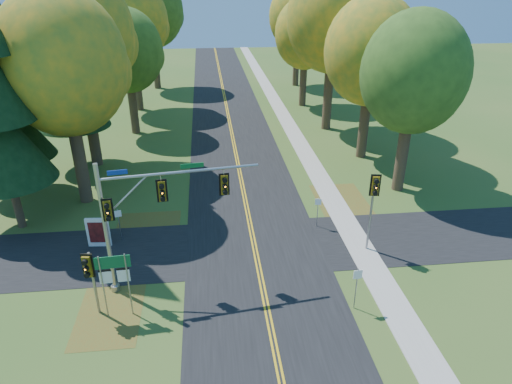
{
  "coord_description": "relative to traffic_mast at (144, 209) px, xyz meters",
  "views": [
    {
      "loc": [
        -2.45,
        -20.79,
        14.71
      ],
      "look_at": [
        0.19,
        2.78,
        3.2
      ],
      "focal_mm": 32.0,
      "sensor_mm": 36.0,
      "label": 1
    }
  ],
  "objects": [
    {
      "name": "centerline_left",
      "position": [
        5.51,
        1.11,
        -4.47
      ],
      "size": [
        0.1,
        160.0,
        0.01
      ],
      "primitive_type": "cube",
      "color": "gold",
      "rests_on": "road_main"
    },
    {
      "name": "east_signal_pole",
      "position": [
        12.08,
        1.87,
        -0.78
      ],
      "size": [
        0.56,
        0.66,
        4.9
      ],
      "rotation": [
        0.0,
        0.0,
        -0.19
      ],
      "color": "gray",
      "rests_on": "ground"
    },
    {
      "name": "reg_sign_w",
      "position": [
        -2.35,
        4.81,
        -3.1
      ],
      "size": [
        0.39,
        0.12,
        2.05
      ],
      "rotation": [
        0.0,
        0.0,
        0.24
      ],
      "color": "gray",
      "rests_on": "ground"
    },
    {
      "name": "tree_w_d",
      "position": [
        -4.51,
        34.29,
        5.28
      ],
      "size": [
        8.2,
        8.2,
        14.56
      ],
      "color": "#38281C",
      "rests_on": "ground"
    },
    {
      "name": "leaf_patch_w_near",
      "position": [
        -0.89,
        5.11,
        -4.49
      ],
      "size": [
        4.0,
        6.0,
        0.0
      ],
      "primitive_type": "cube",
      "color": "brown",
      "rests_on": "ground"
    },
    {
      "name": "tree_w_b",
      "position": [
        -6.11,
        17.39,
        5.87
      ],
      "size": [
        8.6,
        8.6,
        15.38
      ],
      "color": "#38281C",
      "rests_on": "ground"
    },
    {
      "name": "leaf_patch_w_far",
      "position": [
        -1.89,
        -1.89,
        -4.49
      ],
      "size": [
        3.0,
        5.0,
        0.0
      ],
      "primitive_type": "cube",
      "color": "brown",
      "rests_on": "ground"
    },
    {
      "name": "leaf_patch_e",
      "position": [
        12.41,
        7.11,
        -4.49
      ],
      "size": [
        3.5,
        8.0,
        0.0
      ],
      "primitive_type": "cube",
      "color": "brown",
      "rests_on": "ground"
    },
    {
      "name": "tree_e_c",
      "position": [
        15.49,
        24.8,
        6.16
      ],
      "size": [
        8.8,
        8.8,
        15.79
      ],
      "color": "#38281C",
      "rests_on": "ground"
    },
    {
      "name": "centerline_right",
      "position": [
        5.71,
        1.11,
        -4.47
      ],
      "size": [
        0.1,
        160.0,
        0.01
      ],
      "primitive_type": "cube",
      "color": "gold",
      "rests_on": "road_main"
    },
    {
      "name": "pine_c",
      "position": [
        -7.39,
        17.11,
        5.19
      ],
      "size": [
        5.6,
        5.6,
        20.56
      ],
      "color": "#38281C",
      "rests_on": "ground"
    },
    {
      "name": "info_kiosk",
      "position": [
        -3.48,
        4.18,
        -3.58
      ],
      "size": [
        1.35,
        0.31,
        1.85
      ],
      "rotation": [
        0.0,
        0.0,
        -0.09
      ],
      "color": "white",
      "rests_on": "ground"
    },
    {
      "name": "tree_w_e",
      "position": [
        -3.31,
        45.19,
        5.58
      ],
      "size": [
        8.4,
        8.4,
        14.97
      ],
      "color": "#38281C",
      "rests_on": "ground"
    },
    {
      "name": "tree_e_d",
      "position": [
        14.87,
        33.98,
        3.74
      ],
      "size": [
        7.0,
        7.0,
        12.32
      ],
      "color": "#38281C",
      "rests_on": "ground"
    },
    {
      "name": "reg_sign_e_south",
      "position": [
        9.81,
        -2.9,
        -2.92
      ],
      "size": [
        0.44,
        0.09,
        2.3
      ],
      "rotation": [
        0.0,
        0.0,
        0.12
      ],
      "color": "gray",
      "rests_on": "ground"
    },
    {
      "name": "route_sign_cluster",
      "position": [
        -1.35,
        -2.13,
        -2.11
      ],
      "size": [
        1.58,
        0.18,
        3.38
      ],
      "rotation": [
        0.0,
        0.0,
        0.06
      ],
      "color": "gray",
      "rests_on": "ground"
    },
    {
      "name": "traffic_mast",
      "position": [
        0.0,
        0.0,
        0.0
      ],
      "size": [
        7.66,
        1.47,
        6.99
      ],
      "rotation": [
        0.0,
        0.0,
        0.13
      ],
      "color": "#9A9FA3",
      "rests_on": "ground"
    },
    {
      "name": "reg_sign_e_north",
      "position": [
        9.82,
        4.98,
        -3.09
      ],
      "size": [
        0.39,
        0.09,
        2.06
      ],
      "rotation": [
        0.0,
        0.0,
        -0.16
      ],
      "color": "gray",
      "rests_on": "ground"
    },
    {
      "name": "ground",
      "position": [
        5.61,
        1.11,
        -4.5
      ],
      "size": [
        160.0,
        160.0,
        0.0
      ],
      "primitive_type": "plane",
      "color": "#30561E",
      "rests_on": "ground"
    },
    {
      "name": "tree_w_a",
      "position": [
        -5.52,
        10.49,
        4.99
      ],
      "size": [
        8.0,
        8.0,
        14.15
      ],
      "color": "#38281C",
      "rests_on": "ground"
    },
    {
      "name": "tree_e_b",
      "position": [
        16.58,
        16.68,
        4.4
      ],
      "size": [
        7.6,
        7.6,
        13.33
      ],
      "color": "#38281C",
      "rests_on": "ground"
    },
    {
      "name": "tree_w_c",
      "position": [
        -3.93,
        25.58,
        3.45
      ],
      "size": [
        6.8,
        6.8,
        11.91
      ],
      "color": "#38281C",
      "rests_on": "ground"
    },
    {
      "name": "road_cross",
      "position": [
        5.61,
        3.11,
        -4.49
      ],
      "size": [
        60.0,
        6.0,
        0.02
      ],
      "primitive_type": "cube",
      "color": "black",
      "rests_on": "ground"
    },
    {
      "name": "tree_e_a",
      "position": [
        17.18,
        9.88,
        4.04
      ],
      "size": [
        7.2,
        7.2,
        12.73
      ],
      "color": "#38281C",
      "rests_on": "ground"
    },
    {
      "name": "tree_e_e",
      "position": [
        16.08,
        44.69,
        4.69
      ],
      "size": [
        7.8,
        7.8,
        13.74
      ],
      "color": "#38281C",
      "rests_on": "ground"
    },
    {
      "name": "road_main",
      "position": [
        5.61,
        1.11,
        -4.49
      ],
      "size": [
        8.0,
        160.0,
        0.02
      ],
      "primitive_type": "cube",
      "color": "black",
      "rests_on": "ground"
    },
    {
      "name": "ped_signal_pole",
      "position": [
        -2.43,
        -2.05,
        -1.91
      ],
      "size": [
        0.54,
        0.64,
        3.47
      ],
      "rotation": [
        0.0,
        0.0,
        -0.19
      ],
      "color": "gray",
      "rests_on": "ground"
    },
    {
      "name": "sidewalk_east",
      "position": [
        11.81,
        1.11,
        -4.47
      ],
      "size": [
        1.6,
        160.0,
        0.06
      ],
      "primitive_type": "cube",
      "color": "#9E998E",
      "rests_on": "ground"
    }
  ]
}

